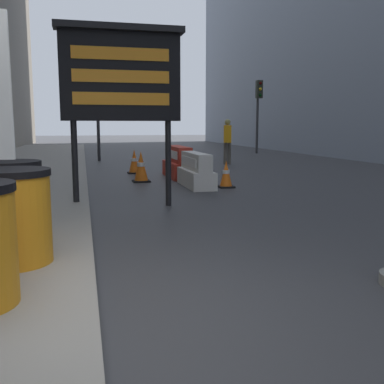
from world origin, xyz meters
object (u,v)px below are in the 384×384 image
at_px(jersey_barrier_white, 196,172).
at_px(traffic_cone_near, 141,167).
at_px(barrel_drum_back, 10,200).
at_px(traffic_light_far_side, 259,101).
at_px(barrel_drum_middle, 12,216).
at_px(traffic_light_near_curb, 97,81).
at_px(pedestrian_worker, 227,138).
at_px(message_board, 121,76).
at_px(jersey_barrier_red_striped, 179,164).
at_px(traffic_cone_far, 134,162).
at_px(traffic_cone_mid, 226,174).

bearing_deg(jersey_barrier_white, traffic_cone_near, 133.86).
relative_size(barrel_drum_back, traffic_cone_near, 1.15).
xyz_separation_m(traffic_cone_near, traffic_light_far_side, (7.00, 9.84, 2.19)).
distance_m(barrel_drum_back, traffic_cone_near, 6.11).
bearing_deg(barrel_drum_middle, barrel_drum_back, 99.47).
bearing_deg(traffic_light_near_curb, pedestrian_worker, -29.29).
xyz_separation_m(barrel_drum_back, message_board, (1.45, 2.31, 1.61)).
xyz_separation_m(barrel_drum_middle, jersey_barrier_red_striped, (3.12, 7.43, -0.20)).
bearing_deg(jersey_barrier_white, pedestrian_worker, 65.15).
bearing_deg(traffic_cone_far, barrel_drum_back, -106.23).
xyz_separation_m(traffic_cone_mid, traffic_light_near_curb, (-2.49, 8.24, 2.72)).
height_order(message_board, traffic_light_far_side, traffic_light_far_side).
bearing_deg(message_board, traffic_cone_far, 81.70).
relative_size(jersey_barrier_red_striped, traffic_cone_mid, 2.85).
xyz_separation_m(message_board, traffic_cone_near, (0.73, 3.39, -1.80)).
relative_size(barrel_drum_back, message_board, 0.29).
bearing_deg(message_board, jersey_barrier_red_striped, 66.16).
bearing_deg(traffic_light_near_curb, traffic_light_far_side, 21.51).
xyz_separation_m(barrel_drum_back, traffic_light_near_curb, (1.41, 12.48, 2.46)).
distance_m(traffic_cone_near, traffic_light_near_curb, 7.32).
xyz_separation_m(jersey_barrier_white, traffic_light_far_side, (5.90, 10.98, 2.22)).
distance_m(traffic_cone_mid, pedestrian_worker, 6.11).
distance_m(message_board, traffic_light_near_curb, 10.20).
relative_size(jersey_barrier_white, traffic_light_near_curb, 0.41).
xyz_separation_m(message_board, jersey_barrier_red_striped, (1.83, 4.14, -1.81)).
relative_size(barrel_drum_middle, pedestrian_worker, 0.54).
height_order(jersey_barrier_red_striped, traffic_light_far_side, traffic_light_far_side).
height_order(traffic_cone_mid, pedestrian_worker, pedestrian_worker).
bearing_deg(traffic_light_near_curb, traffic_cone_near, -83.52).
relative_size(traffic_light_far_side, pedestrian_worker, 2.20).
bearing_deg(jersey_barrier_red_striped, traffic_cone_mid, -74.44).
bearing_deg(barrel_drum_middle, traffic_cone_mid, 54.41).
height_order(jersey_barrier_red_striped, pedestrian_worker, pedestrian_worker).
bearing_deg(barrel_drum_back, message_board, 57.80).
relative_size(message_board, pedestrian_worker, 1.86).
relative_size(traffic_cone_near, traffic_light_near_curb, 0.18).
relative_size(message_board, traffic_light_far_side, 0.84).
bearing_deg(jersey_barrier_white, traffic_light_far_side, 61.77).
height_order(barrel_drum_back, jersey_barrier_white, barrel_drum_back).
height_order(barrel_drum_middle, traffic_light_near_curb, traffic_light_near_curb).
xyz_separation_m(traffic_light_far_side, pedestrian_worker, (-3.37, -5.53, -1.62)).
xyz_separation_m(barrel_drum_back, pedestrian_worker, (5.81, 10.01, 0.38)).
bearing_deg(pedestrian_worker, barrel_drum_middle, 167.40).
bearing_deg(jersey_barrier_white, barrel_drum_back, -125.78).
bearing_deg(jersey_barrier_red_striped, message_board, -113.84).
distance_m(traffic_cone_far, pedestrian_worker, 4.30).
relative_size(traffic_cone_near, traffic_cone_mid, 1.23).
xyz_separation_m(barrel_drum_middle, pedestrian_worker, (5.65, 10.99, 0.38)).
bearing_deg(pedestrian_worker, traffic_light_near_curb, 75.30).
bearing_deg(barrel_drum_middle, message_board, 68.59).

